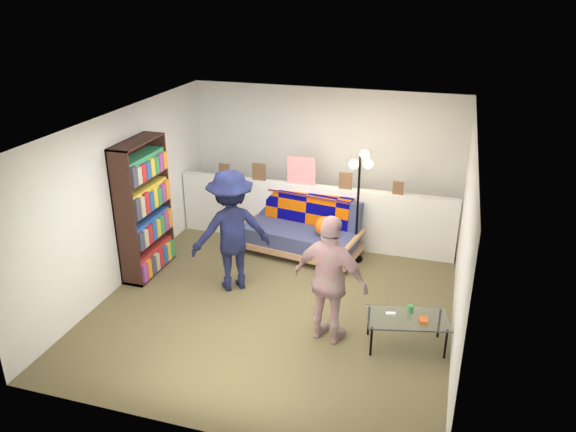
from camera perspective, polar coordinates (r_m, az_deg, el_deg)
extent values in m
plane|color=brown|center=(7.64, -0.88, -8.39)|extent=(5.00, 5.00, 0.00)
cube|color=silver|center=(9.36, 3.74, 5.68)|extent=(4.50, 0.10, 2.40)
cube|color=silver|center=(8.02, -16.44, 1.73)|extent=(0.10, 5.00, 2.40)
cube|color=silver|center=(6.81, 17.43, -2.25)|extent=(0.10, 5.00, 2.40)
cube|color=white|center=(6.71, -1.00, 9.36)|extent=(4.50, 5.00, 0.10)
cube|color=silver|center=(8.96, 2.59, 0.12)|extent=(4.45, 0.15, 1.00)
cube|color=brown|center=(9.18, -6.51, 4.64)|extent=(0.18, 0.02, 0.22)
cube|color=brown|center=(8.96, -2.97, 4.50)|extent=(0.22, 0.02, 0.28)
cube|color=white|center=(8.73, 1.37, 4.61)|extent=(0.45, 0.02, 0.45)
cube|color=brown|center=(8.62, 5.86, 3.56)|extent=(0.20, 0.02, 0.26)
cube|color=brown|center=(8.52, 11.13, 2.80)|extent=(0.16, 0.02, 0.20)
cube|color=tan|center=(8.76, 1.15, -2.96)|extent=(1.96, 1.12, 0.10)
cube|color=#394066|center=(8.65, 1.02, -2.11)|extent=(1.84, 0.96, 0.23)
cube|color=#394066|center=(8.83, 2.05, 0.51)|extent=(1.77, 0.51, 0.55)
cylinder|color=tan|center=(9.03, -3.88, -0.49)|extent=(0.22, 0.83, 0.09)
cylinder|color=tan|center=(8.36, 6.61, -2.61)|extent=(0.22, 0.83, 0.09)
cube|color=#050469|center=(8.77, 1.84, 0.34)|extent=(1.41, 0.33, 0.51)
cube|color=#050469|center=(8.77, 2.20, 2.27)|extent=(1.43, 0.47, 0.03)
sphere|color=orange|center=(8.38, 3.75, -1.04)|extent=(0.29, 0.29, 0.29)
cube|color=black|center=(8.26, -15.40, 0.86)|extent=(0.02, 0.99, 1.97)
cube|color=black|center=(7.81, -16.25, -0.54)|extent=(0.33, 0.02, 1.97)
cube|color=black|center=(8.56, -12.87, 1.92)|extent=(0.33, 0.02, 1.97)
cube|color=black|center=(7.87, -15.18, 7.32)|extent=(0.33, 0.99, 0.02)
cube|color=black|center=(8.58, -13.85, -5.22)|extent=(0.33, 0.99, 0.04)
cube|color=black|center=(8.36, -14.17, -2.17)|extent=(0.33, 0.94, 0.02)
cube|color=black|center=(8.18, -14.48, 0.75)|extent=(0.33, 0.94, 0.02)
cube|color=black|center=(8.02, -14.80, 3.79)|extent=(0.33, 0.94, 0.02)
cube|color=#AD2722|center=(8.48, -13.84, -4.07)|extent=(0.24, 0.92, 0.33)
cube|color=#2653A8|center=(8.28, -14.16, -1.09)|extent=(0.24, 0.92, 0.31)
cube|color=gold|center=(8.10, -14.47, 1.88)|extent=(0.24, 0.92, 0.33)
cube|color=#338D58|center=(7.96, -14.79, 4.96)|extent=(0.24, 0.92, 0.31)
cylinder|color=black|center=(6.59, 8.45, -12.50)|extent=(0.03, 0.03, 0.37)
cylinder|color=black|center=(6.72, 15.73, -12.43)|extent=(0.03, 0.03, 0.37)
cylinder|color=black|center=(6.92, 8.19, -10.54)|extent=(0.03, 0.03, 0.37)
cylinder|color=black|center=(7.05, 15.09, -10.52)|extent=(0.03, 0.03, 0.37)
cube|color=silver|center=(6.70, 12.03, -10.12)|extent=(1.02, 0.71, 0.02)
cube|color=white|center=(6.70, 10.40, -9.74)|extent=(0.12, 0.07, 0.03)
cube|color=#D15A24|center=(6.65, 13.58, -10.26)|extent=(0.12, 0.15, 0.04)
cylinder|color=#3C924B|center=(6.77, 12.34, -9.21)|extent=(0.08, 0.08, 0.09)
cylinder|color=black|center=(8.69, 6.81, -4.34)|extent=(0.28, 0.28, 0.03)
cylinder|color=black|center=(8.35, 7.07, 0.60)|extent=(0.04, 0.04, 1.65)
sphere|color=#FFC672|center=(8.20, 6.69, 5.25)|extent=(0.14, 0.14, 0.14)
sphere|color=#FFC672|center=(8.02, 8.14, 5.27)|extent=(0.14, 0.14, 0.14)
sphere|color=#FFC672|center=(8.17, 7.80, 6.19)|extent=(0.14, 0.14, 0.14)
imported|color=black|center=(7.59, -5.78, -1.51)|extent=(1.26, 1.15, 1.70)
imported|color=pink|center=(6.49, 4.33, -6.54)|extent=(1.00, 0.61, 1.58)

